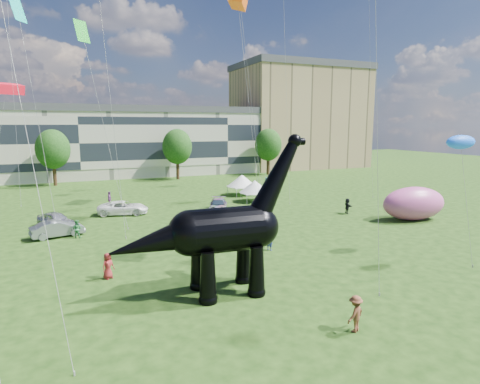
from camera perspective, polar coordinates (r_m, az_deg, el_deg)
name	(u,v)px	position (r m, az deg, el deg)	size (l,w,h in m)	color
ground	(279,313)	(21.52, 5.62, -16.79)	(220.00, 220.00, 0.00)	#16330C
terrace_row	(79,145)	(79.01, -21.95, 6.23)	(78.00, 11.00, 12.00)	beige
apartment_block	(299,119)	(95.62, 8.40, 10.24)	(28.00, 18.00, 22.00)	tan
tree_mid_left	(53,146)	(70.05, -25.11, 5.94)	(5.20, 5.20, 9.44)	#382314
tree_mid_right	(177,144)	(72.10, -8.94, 6.78)	(5.20, 5.20, 9.44)	#382314
tree_far_right	(268,142)	(78.39, 4.04, 7.08)	(5.20, 5.20, 9.44)	#382314
dinosaur_sculpture	(218,233)	(22.62, -3.14, -5.85)	(11.44, 3.24, 9.36)	black
car_silver	(56,220)	(41.60, -24.72, -3.61)	(1.71, 4.25, 1.45)	#BABABF
car_grey	(57,229)	(38.02, -24.54, -4.78)	(1.51, 4.32, 1.43)	gray
car_white	(123,208)	(44.98, -16.29, -2.18)	(2.43, 5.27, 1.46)	white
car_dark	(218,205)	(44.91, -3.12, -1.89)	(1.92, 4.73, 1.37)	#595960
gazebo_near	(255,187)	(50.40, 2.11, 0.76)	(4.37, 4.37, 2.70)	silver
gazebo_far	(242,181)	(55.04, 0.27, 1.61)	(4.21, 4.21, 2.84)	white
inflatable_pink	(414,203)	(44.21, 23.48, -1.51)	(6.80, 3.40, 3.40)	#D653A0
visitors	(185,227)	(34.93, -7.80, -5.00)	(43.17, 41.81, 1.81)	olive
kites	(99,23)	(43.71, -19.42, 21.71)	(60.37, 50.70, 30.03)	red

